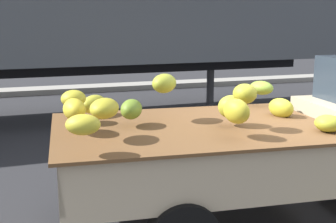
% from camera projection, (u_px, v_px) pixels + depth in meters
% --- Properties ---
extents(ground, '(220.00, 220.00, 0.00)m').
position_uv_depth(ground, '(311.00, 208.00, 5.11)').
color(ground, '#28282B').
extents(curb_strip, '(80.00, 0.80, 0.16)m').
position_uv_depth(curb_strip, '(127.00, 87.00, 13.76)').
color(curb_strip, gray).
rests_on(curb_strip, ground).
extents(semi_trailer, '(12.05, 2.83, 3.95)m').
position_uv_depth(semi_trailer, '(66.00, 0.00, 9.28)').
color(semi_trailer, '#4C5156').
rests_on(semi_trailer, ground).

